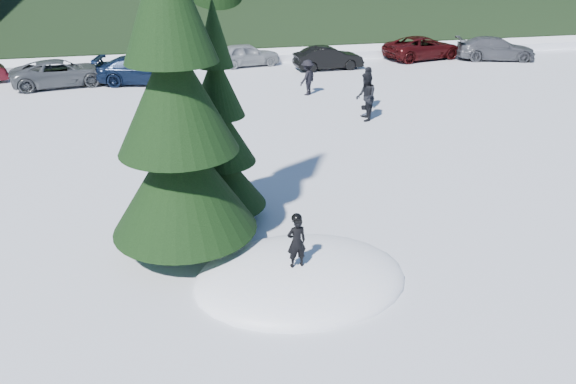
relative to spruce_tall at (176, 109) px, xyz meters
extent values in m
plane|color=white|center=(2.20, -1.80, -3.32)|extent=(200.00, 200.00, 0.00)
ellipsoid|color=white|center=(2.20, -1.80, -3.32)|extent=(4.48, 3.52, 0.96)
cylinder|color=#301E10|center=(0.00, 0.00, -2.62)|extent=(0.38, 0.38, 1.40)
cone|color=black|center=(0.00, 0.00, -1.53)|extent=(3.20, 3.20, 2.46)
cone|color=black|center=(0.00, 0.00, 0.33)|extent=(2.54, 2.54, 2.46)
cylinder|color=#301E10|center=(1.00, 1.40, -2.82)|extent=(0.26, 0.26, 1.00)
cone|color=black|center=(1.00, 1.40, -2.16)|extent=(2.20, 2.20, 1.52)
cone|color=black|center=(1.00, 1.40, -1.01)|extent=(1.75, 1.75, 1.52)
cone|color=black|center=(1.00, 1.40, 0.14)|extent=(1.29, 1.29, 1.52)
cone|color=black|center=(1.00, 1.40, 1.29)|extent=(0.84, 0.84, 1.52)
imported|color=black|center=(2.06, -2.01, -2.29)|extent=(0.43, 0.31, 1.10)
imported|color=black|center=(7.50, 8.55, -2.38)|extent=(0.88, 1.03, 1.87)
imported|color=black|center=(8.16, 10.06, -2.44)|extent=(0.70, 1.11, 1.76)
imported|color=black|center=(6.36, 12.87, -2.53)|extent=(1.15, 1.13, 1.58)
imported|color=#4E5256|center=(-4.71, 17.26, -2.69)|extent=(4.83, 2.86, 1.26)
imported|color=#0D1932|center=(-0.80, 16.83, -2.65)|extent=(4.89, 2.73, 1.34)
imported|color=#92979B|center=(4.74, 19.81, -2.69)|extent=(3.87, 2.04, 1.26)
imported|color=black|center=(8.90, 17.89, -2.71)|extent=(3.76, 1.44, 1.22)
imported|color=#34090A|center=(15.18, 19.39, -2.66)|extent=(5.05, 3.07, 1.31)
imported|color=#4E5056|center=(19.20, 18.14, -2.67)|extent=(4.85, 3.08, 1.31)
camera|label=1|loc=(-0.37, -11.41, 3.19)|focal=35.00mm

